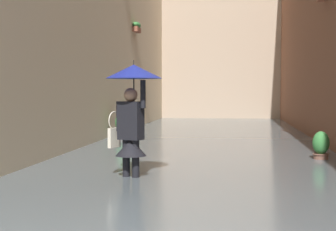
{
  "coord_description": "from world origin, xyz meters",
  "views": [
    {
      "loc": [
        -0.75,
        2.48,
        1.59
      ],
      "look_at": [
        0.36,
        -5.96,
        1.18
      ],
      "focal_mm": 54.67,
      "sensor_mm": 36.0,
      "label": 1
    }
  ],
  "objects_px": {
    "person_wading": "(132,103)",
    "potted_plant_far_left": "(321,149)",
    "potted_plant_mid_right": "(124,126)",
    "potted_plant_near_right": "(134,121)"
  },
  "relations": [
    {
      "from": "potted_plant_mid_right",
      "to": "potted_plant_far_left",
      "type": "xyz_separation_m",
      "value": [
        -4.97,
        4.03,
        -0.15
      ]
    },
    {
      "from": "potted_plant_mid_right",
      "to": "potted_plant_near_right",
      "type": "bearing_deg",
      "value": -86.02
    },
    {
      "from": "person_wading",
      "to": "potted_plant_far_left",
      "type": "xyz_separation_m",
      "value": [
        -3.36,
        -2.64,
        -0.98
      ]
    },
    {
      "from": "potted_plant_mid_right",
      "to": "potted_plant_far_left",
      "type": "bearing_deg",
      "value": 140.97
    },
    {
      "from": "person_wading",
      "to": "potted_plant_far_left",
      "type": "bearing_deg",
      "value": -141.84
    },
    {
      "from": "potted_plant_mid_right",
      "to": "person_wading",
      "type": "bearing_deg",
      "value": 103.58
    },
    {
      "from": "potted_plant_far_left",
      "to": "potted_plant_near_right",
      "type": "relative_size",
      "value": 0.75
    },
    {
      "from": "potted_plant_mid_right",
      "to": "potted_plant_near_right",
      "type": "relative_size",
      "value": 0.97
    },
    {
      "from": "person_wading",
      "to": "potted_plant_mid_right",
      "type": "xyz_separation_m",
      "value": [
        1.61,
        -6.66,
        -0.84
      ]
    },
    {
      "from": "potted_plant_mid_right",
      "to": "potted_plant_near_right",
      "type": "distance_m",
      "value": 2.27
    }
  ]
}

